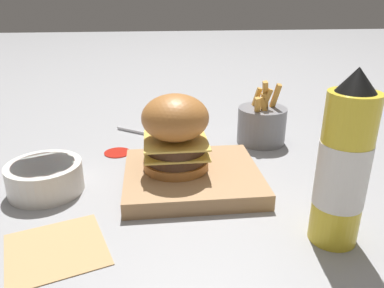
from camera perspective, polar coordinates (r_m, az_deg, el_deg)
ground_plane at (r=0.63m, az=2.31°, el=-8.93°), size 6.00×6.00×0.00m
serving_board at (r=0.68m, az=0.00°, el=-5.01°), size 0.24×0.22×0.03m
burger at (r=0.65m, az=-2.54°, el=1.88°), size 0.12×0.12×0.14m
ketchup_bottle at (r=0.53m, az=22.01°, el=-3.32°), size 0.07×0.07×0.24m
fries_basket at (r=0.87m, az=10.56°, el=2.99°), size 0.11×0.11×0.15m
side_bowl at (r=0.70m, az=-21.49°, el=-4.66°), size 0.13×0.13×0.05m
spoon at (r=0.91m, az=-6.49°, el=1.53°), size 0.12×0.09×0.01m
ketchup_puddle at (r=0.83m, az=-11.30°, el=-1.24°), size 0.06×0.06×0.00m
parchment_square at (r=0.56m, az=-20.02°, el=-14.76°), size 0.16×0.16×0.00m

